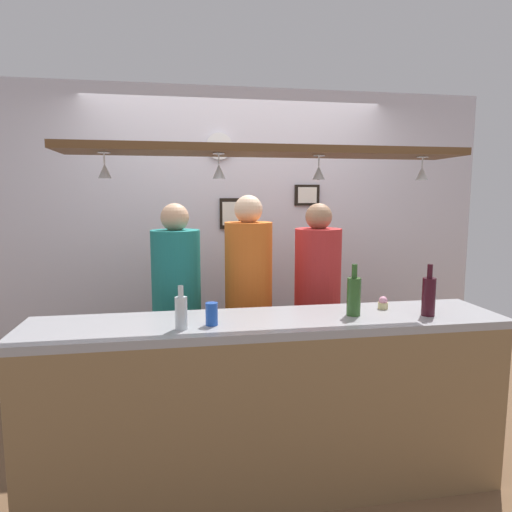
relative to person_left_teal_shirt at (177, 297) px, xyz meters
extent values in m
plane|color=brown|center=(0.52, -0.38, -0.99)|extent=(8.00, 8.00, 0.00)
cube|color=silver|center=(0.52, 0.72, 0.31)|extent=(4.40, 0.06, 2.60)
cube|color=#99999E|center=(0.52, -0.73, 0.00)|extent=(2.70, 0.55, 0.04)
cube|color=olive|center=(0.52, -0.98, -0.51)|extent=(2.65, 0.04, 0.97)
cube|color=brown|center=(0.52, -0.68, 0.95)|extent=(2.20, 0.36, 0.04)
cylinder|color=silver|center=(-0.34, -0.70, 0.92)|extent=(0.06, 0.06, 0.00)
cylinder|color=silver|center=(-0.34, -0.70, 0.90)|extent=(0.01, 0.01, 0.06)
cone|color=silver|center=(-0.34, -0.70, 0.83)|extent=(0.07, 0.07, 0.08)
cylinder|color=silver|center=(0.24, -0.74, 0.92)|extent=(0.06, 0.06, 0.00)
cylinder|color=silver|center=(0.24, -0.74, 0.90)|extent=(0.01, 0.01, 0.06)
cone|color=silver|center=(0.24, -0.74, 0.83)|extent=(0.07, 0.07, 0.08)
cylinder|color=silver|center=(0.80, -0.71, 0.92)|extent=(0.06, 0.06, 0.00)
cylinder|color=silver|center=(0.80, -0.71, 0.90)|extent=(0.01, 0.01, 0.06)
cone|color=silver|center=(0.80, -0.71, 0.83)|extent=(0.07, 0.07, 0.08)
cylinder|color=silver|center=(1.41, -0.73, 0.92)|extent=(0.06, 0.06, 0.00)
cylinder|color=silver|center=(1.41, -0.73, 0.90)|extent=(0.01, 0.01, 0.06)
cone|color=silver|center=(1.41, -0.73, 0.83)|extent=(0.07, 0.07, 0.08)
cube|color=#2D334C|center=(0.00, 0.00, -0.60)|extent=(0.17, 0.18, 0.78)
cylinder|color=#1E7A75|center=(0.00, 0.00, 0.13)|extent=(0.34, 0.34, 0.68)
sphere|color=tan|center=(0.00, 0.00, 0.56)|extent=(0.19, 0.19, 0.19)
cube|color=#2D334C|center=(0.51, 0.00, -0.59)|extent=(0.17, 0.18, 0.81)
cylinder|color=orange|center=(0.51, 0.00, 0.17)|extent=(0.34, 0.34, 0.70)
sphere|color=beige|center=(0.51, 0.00, 0.61)|extent=(0.20, 0.20, 0.20)
cube|color=#2D334C|center=(1.03, 0.00, -0.60)|extent=(0.17, 0.18, 0.78)
cylinder|color=red|center=(1.03, 0.00, 0.13)|extent=(0.34, 0.34, 0.68)
sphere|color=#9E7556|center=(1.03, 0.00, 0.56)|extent=(0.19, 0.19, 0.19)
cylinder|color=#2D5623|center=(1.01, -0.73, 0.13)|extent=(0.08, 0.08, 0.22)
cylinder|color=#2D5623|center=(1.01, -0.73, 0.28)|extent=(0.03, 0.03, 0.08)
cylinder|color=#380F19|center=(1.44, -0.81, 0.13)|extent=(0.08, 0.08, 0.22)
cylinder|color=#380F19|center=(1.44, -0.81, 0.28)|extent=(0.03, 0.03, 0.08)
cylinder|color=silver|center=(0.03, -0.84, 0.10)|extent=(0.06, 0.06, 0.17)
cylinder|color=silver|center=(0.03, -0.84, 0.22)|extent=(0.03, 0.03, 0.06)
cylinder|color=#1E4CB2|center=(0.19, -0.80, 0.08)|extent=(0.07, 0.07, 0.12)
cylinder|color=beige|center=(1.25, -0.62, 0.04)|extent=(0.06, 0.06, 0.04)
sphere|color=pink|center=(1.25, -0.62, 0.07)|extent=(0.05, 0.05, 0.05)
cube|color=black|center=(0.46, 0.68, 0.56)|extent=(0.18, 0.02, 0.26)
cube|color=white|center=(0.46, 0.67, 0.56)|extent=(0.14, 0.01, 0.20)
cube|color=black|center=(1.13, 0.68, 0.71)|extent=(0.22, 0.02, 0.18)
cube|color=white|center=(1.13, 0.67, 0.71)|extent=(0.17, 0.01, 0.14)
cylinder|color=white|center=(0.37, 0.67, 1.11)|extent=(0.22, 0.03, 0.22)
camera|label=1|loc=(0.03, -3.13, 0.70)|focal=31.48mm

